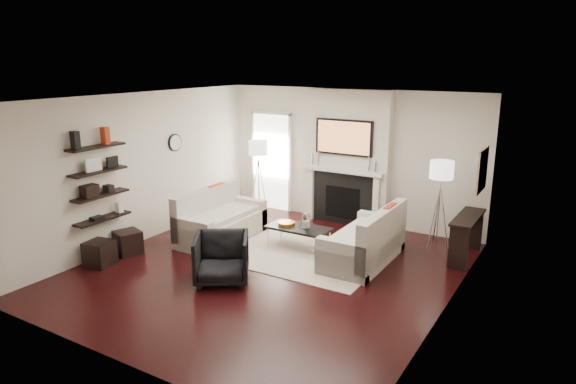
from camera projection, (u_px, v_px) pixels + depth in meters
The scene contains 71 objects.
room_envelope at pixel (268, 188), 7.85m from camera, with size 6.00×6.00×6.00m.
chimney_breast at pixel (347, 158), 10.23m from camera, with size 1.80×0.25×2.70m, color silver.
fireplace_surround at pixel (343, 199), 10.33m from camera, with size 1.30×0.02×1.04m, color black.
firebox at pixel (343, 203), 10.34m from camera, with size 0.75×0.02×0.65m, color black.
mantel_pilaster_l at pixel (311, 193), 10.65m from camera, with size 0.12×0.08×1.10m, color white.
mantel_pilaster_r at pixel (376, 203), 9.93m from camera, with size 0.12×0.08×1.10m, color white.
mantel_shelf at pixel (342, 171), 10.13m from camera, with size 1.70×0.18×0.07m, color white.
tv_body at pixel (344, 137), 9.99m from camera, with size 1.20×0.06×0.70m, color black.
tv_screen at pixel (343, 137), 9.96m from camera, with size 1.10×0.01×0.62m, color #BF723F.
candlestick_l_tall at pixel (318, 159), 10.37m from camera, with size 0.04×0.04×0.30m, color silver.
candlestick_l_short at pixel (313, 159), 10.44m from camera, with size 0.04×0.04×0.24m, color silver.
candlestick_r_tall at pixel (369, 164), 9.82m from camera, with size 0.04×0.04×0.30m, color silver.
candlestick_r_short at pixel (375, 166), 9.76m from camera, with size 0.04×0.04×0.24m, color silver.
hallway_panel at pixel (272, 162), 11.31m from camera, with size 0.90×0.02×2.10m, color white.
door_trim_l at pixel (253, 160), 11.54m from camera, with size 0.06×0.06×2.16m, color white.
door_trim_r at pixel (290, 165), 11.06m from camera, with size 0.06×0.06×2.16m, color white.
door_trim_top at pixel (271, 113), 11.03m from camera, with size 1.02×0.06×0.06m, color white.
rug at pixel (305, 255), 8.77m from camera, with size 2.60×2.00×0.01m, color beige.
loveseat_left_base at pixel (222, 228), 9.54m from camera, with size 0.85×1.80×0.42m, color beige.
loveseat_left_back at pixel (207, 209), 9.63m from camera, with size 0.18×1.80×0.80m, color beige.
loveseat_left_arm_n at pixel (192, 236), 8.85m from camera, with size 0.85×0.18×0.60m, color beige.
loveseat_left_arm_s at pixel (247, 213), 10.19m from camera, with size 0.85×0.18×0.60m, color beige.
loveseat_left_cushion at pixel (223, 215), 9.45m from camera, with size 0.63×1.44×0.10m, color beige.
pillow_left_orange at pixel (217, 195), 9.83m from camera, with size 0.10×0.42×0.42m, color #B13015.
pillow_left_charcoal at pixel (196, 203), 9.33m from camera, with size 0.10×0.40×0.40m, color black.
loveseat_right_base at pixel (363, 249), 8.49m from camera, with size 0.85×1.80×0.42m, color beige.
loveseat_right_back at pixel (383, 235), 8.24m from camera, with size 0.18×1.80×0.80m, color beige.
loveseat_right_arm_n at pixel (342, 260), 7.80m from camera, with size 0.85×0.18×0.60m, color beige.
loveseat_right_arm_s at pixel (381, 230), 9.14m from camera, with size 0.85×0.18×0.60m, color beige.
loveseat_right_cushion at pixel (360, 234), 8.45m from camera, with size 0.63×1.44×0.10m, color beige.
pillow_right_orange at pixel (390, 218), 8.44m from camera, with size 0.10×0.42×0.42m, color #B13015.
pillow_right_charcoal at pixel (376, 228), 7.94m from camera, with size 0.10×0.40×0.40m, color black.
coffee_table at pixel (299, 228), 8.95m from camera, with size 1.10×0.55×0.04m, color black.
coffee_leg_nw at pixel (268, 238), 9.07m from camera, with size 0.02×0.02×0.38m, color silver.
coffee_leg_ne at pixel (318, 248), 8.57m from camera, with size 0.02×0.02×0.38m, color silver.
coffee_leg_sw at pixel (281, 231), 9.44m from camera, with size 0.02×0.02×0.38m, color silver.
coffee_leg_se at pixel (330, 241), 8.94m from camera, with size 0.02×0.02×0.38m, color silver.
hurricane_glass at pixel (306, 221), 8.84m from camera, with size 0.14×0.14×0.25m, color white.
hurricane_candle at pixel (306, 224), 8.85m from camera, with size 0.09×0.09×0.13m, color white.
copper_bowl at pixel (286, 223), 9.06m from camera, with size 0.30×0.30×0.05m, color #C57020.
armchair at pixel (222, 256), 7.67m from camera, with size 0.78×0.73×0.81m, color black.
lamp_left_post at pixel (259, 187), 10.99m from camera, with size 0.02×0.02×1.20m, color silver.
lamp_left_shade at pixel (258, 148), 10.78m from camera, with size 0.40×0.40×0.30m, color white.
lamp_left_leg_a at pixel (263, 187), 10.94m from camera, with size 0.02×0.02×1.25m, color silver.
lamp_left_leg_b at pixel (259, 186), 11.10m from camera, with size 0.02×0.02×1.25m, color silver.
lamp_left_leg_c at pixel (254, 187), 10.94m from camera, with size 0.02×0.02×1.25m, color silver.
lamp_right_post at pixel (438, 218), 8.86m from camera, with size 0.02×0.02×1.20m, color silver.
lamp_right_shade at pixel (442, 170), 8.64m from camera, with size 0.40×0.40×0.30m, color white.
lamp_right_leg_a at pixel (444, 219), 8.80m from camera, with size 0.02×0.02×1.25m, color silver.
lamp_right_leg_b at pixel (436, 216), 8.97m from camera, with size 0.02×0.02×1.25m, color silver.
lamp_right_leg_c at pixel (433, 219), 8.81m from camera, with size 0.02×0.02×1.25m, color silver.
console_top at pixel (468, 217), 8.46m from camera, with size 0.35×1.20×0.04m, color black.
console_leg_n at pixel (458, 249), 8.10m from camera, with size 0.30×0.04×0.71m, color black.
console_leg_s at pixel (473, 230), 9.01m from camera, with size 0.30×0.04×0.71m, color black.
wall_art at pixel (482, 170), 8.13m from camera, with size 0.03×0.70×0.70m, color tan.
shelf_bottom at pixel (103, 219), 8.49m from camera, with size 0.25×1.00×0.04m, color black.
shelf_lower at pixel (101, 195), 8.39m from camera, with size 0.25×1.00×0.04m, color black.
shelf_upper at pixel (98, 171), 8.29m from camera, with size 0.25×1.00×0.04m, color black.
shelf_top at pixel (96, 147), 8.19m from camera, with size 0.25×1.00×0.04m, color black.
decor_magfile_a at pixel (75, 140), 7.84m from camera, with size 0.12×0.10×0.28m, color black.
decor_magfile_b at pixel (105, 136), 8.31m from camera, with size 0.12×0.10×0.28m, color #B13015.
decor_frame_a at pixel (93, 165), 8.19m from camera, with size 0.04×0.30×0.22m, color white.
decor_frame_b at pixel (112, 162), 8.50m from camera, with size 0.04×0.22×0.18m, color black.
decor_wine_rack at pixel (90, 191), 8.19m from camera, with size 0.18×0.25×0.20m, color black.
decor_box_small at pixel (109, 188), 8.51m from camera, with size 0.15×0.12×0.12m, color black.
decor_books at pixel (97, 218), 8.38m from camera, with size 0.14×0.20×0.05m, color black.
decor_box_tall at pixel (119, 207), 8.76m from camera, with size 0.10×0.10×0.18m, color white.
clock_rim at pixel (175, 143), 9.87m from camera, with size 0.34×0.34×0.04m, color black.
clock_face at pixel (176, 143), 9.85m from camera, with size 0.29×0.29×0.01m, color white.
ottoman_near at pixel (128, 242), 8.83m from camera, with size 0.40×0.40×0.40m, color black.
ottoman_far at pixel (100, 253), 8.34m from camera, with size 0.40×0.40×0.40m, color black.
Camera 1 is at (4.19, -6.36, 3.27)m, focal length 32.00 mm.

